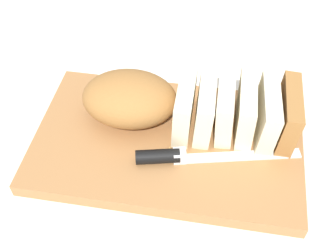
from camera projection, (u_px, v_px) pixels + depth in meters
name	position (u px, v px, depth m)	size (l,w,h in m)	color
ground_plane	(168.00, 147.00, 0.72)	(3.00, 3.00, 0.00)	silver
cutting_board	(168.00, 143.00, 0.71)	(0.44, 0.27, 0.02)	#9E6B3D
bread_loaf	(182.00, 104.00, 0.70)	(0.36, 0.12, 0.09)	#996633
bread_knife	(177.00, 156.00, 0.66)	(0.26, 0.08, 0.02)	silver
crumb_near_knife	(207.00, 131.00, 0.71)	(0.01, 0.01, 0.01)	#A8753D
crumb_near_loaf	(170.00, 148.00, 0.68)	(0.01, 0.01, 0.01)	#A8753D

